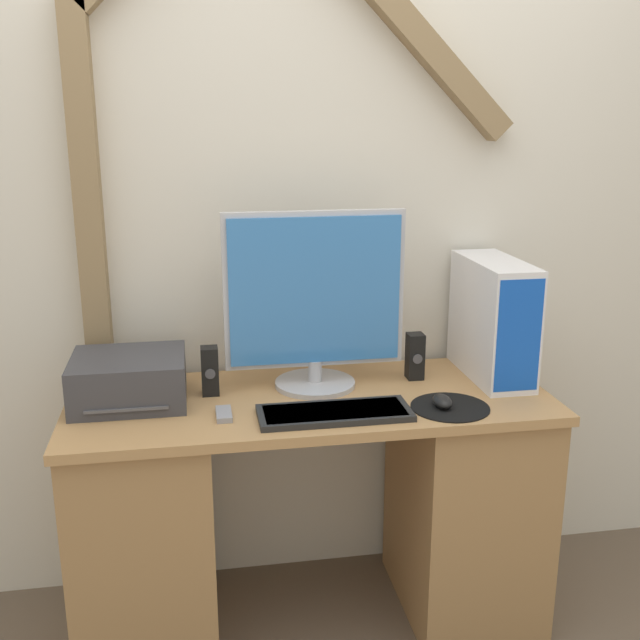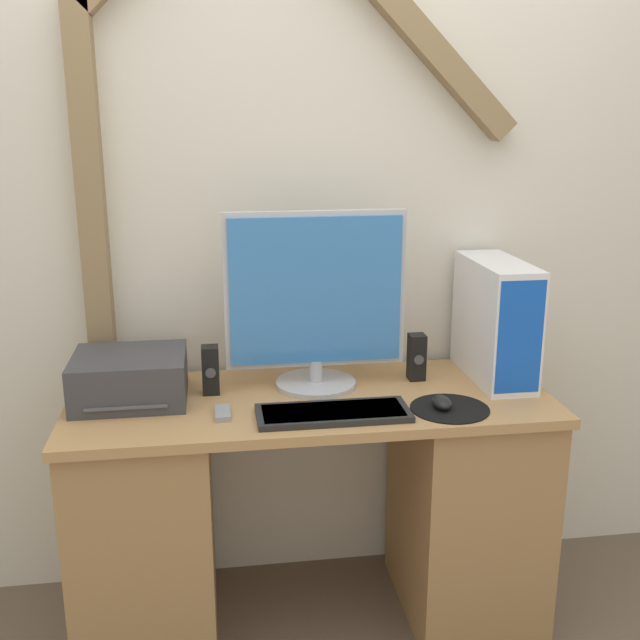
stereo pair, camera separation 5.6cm
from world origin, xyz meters
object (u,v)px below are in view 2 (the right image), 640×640
speaker_left (211,370)px  monitor (315,299)px  remote_control (223,413)px  mouse (442,402)px  computer_tower (496,320)px  keyboard (333,413)px  speaker_right (417,357)px  printer (130,378)px

speaker_left → monitor: bearing=3.1°
speaker_left → remote_control: size_ratio=1.49×
mouse → speaker_left: speaker_left is taller
mouse → computer_tower: computer_tower is taller
keyboard → speaker_left: bearing=145.4°
speaker_right → remote_control: speaker_right is taller
mouse → printer: bearing=166.9°
monitor → speaker_left: 0.39m
speaker_left → speaker_right: 0.66m
keyboard → mouse: 0.32m
mouse → speaker_left: 0.71m
computer_tower → monitor: bearing=179.4°
speaker_right → monitor: bearing=-178.0°
keyboard → printer: (-0.58, 0.21, 0.06)m
mouse → remote_control: (-0.63, 0.05, -0.01)m
computer_tower → printer: bearing=-178.3°
monitor → computer_tower: size_ratio=1.40×
monitor → remote_control: size_ratio=5.53×
mouse → keyboard: bearing=-179.3°
computer_tower → printer: computer_tower is taller
printer → speaker_right: 0.90m
monitor → remote_control: bearing=-145.4°
printer → speaker_left: speaker_left is taller
speaker_left → remote_control: bearing=-80.7°
monitor → printer: (-0.57, -0.04, -0.21)m
monitor → speaker_left: bearing=-176.9°
monitor → speaker_right: (0.33, 0.01, -0.21)m
computer_tower → speaker_left: 0.92m
printer → speaker_right: size_ratio=2.20×
monitor → keyboard: monitor is taller
speaker_right → keyboard: bearing=-140.0°
monitor → keyboard: bearing=-86.7°
mouse → remote_control: size_ratio=0.87×
printer → speaker_left: size_ratio=2.20×
computer_tower → speaker_left: bearing=-179.2°
printer → mouse: bearing=-13.1°
mouse → remote_control: mouse is taller
keyboard → remote_control: (-0.31, 0.05, -0.00)m
printer → remote_control: bearing=-31.4°
keyboard → speaker_left: size_ratio=2.91×
computer_tower → speaker_right: 0.28m
printer → speaker_right: speaker_right is taller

